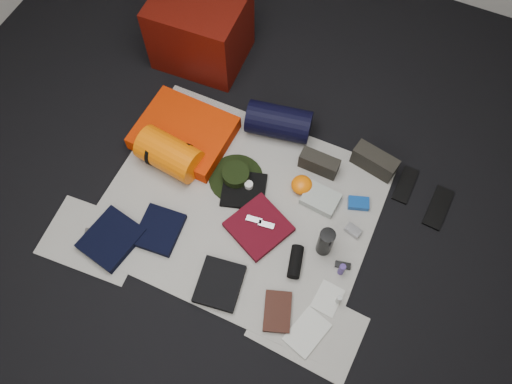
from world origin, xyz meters
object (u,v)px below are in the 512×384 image
at_px(sleeping_pad, 184,133).
at_px(navy_duffel, 279,122).
at_px(red_cabinet, 200,30).
at_px(water_bottle, 325,242).
at_px(compact_camera, 353,231).
at_px(paperback_book, 277,311).
at_px(stuff_sack, 169,154).

height_order(sleeping_pad, navy_duffel, navy_duffel).
distance_m(red_cabinet, water_bottle, 1.66).
bearing_deg(red_cabinet, water_bottle, -40.83).
distance_m(red_cabinet, compact_camera, 1.68).
bearing_deg(red_cabinet, navy_duffel, -29.76).
height_order(red_cabinet, paperback_book, red_cabinet).
bearing_deg(sleeping_pad, navy_duffel, 29.17).
distance_m(water_bottle, paperback_book, 0.47).
relative_size(sleeping_pad, paperback_book, 2.57).
bearing_deg(paperback_book, water_bottle, 58.79).
relative_size(compact_camera, paperback_book, 0.41).
xyz_separation_m(stuff_sack, paperback_book, (0.99, -0.59, -0.10)).
xyz_separation_m(navy_duffel, water_bottle, (0.56, -0.64, 0.01)).
bearing_deg(stuff_sack, paperback_book, -30.92).
xyz_separation_m(compact_camera, paperback_book, (-0.22, -0.62, -0.00)).
xyz_separation_m(sleeping_pad, water_bottle, (1.10, -0.34, 0.06)).
xyz_separation_m(red_cabinet, stuff_sack, (0.22, -0.88, -0.13)).
height_order(navy_duffel, compact_camera, navy_duffel).
distance_m(sleeping_pad, compact_camera, 1.23).
distance_m(stuff_sack, water_bottle, 1.09).
xyz_separation_m(red_cabinet, compact_camera, (1.43, -0.85, -0.22)).
xyz_separation_m(sleeping_pad, paperback_book, (1.00, -0.80, -0.04)).
relative_size(navy_duffel, paperback_book, 1.80).
height_order(sleeping_pad, water_bottle, water_bottle).
bearing_deg(sleeping_pad, stuff_sack, -85.93).
bearing_deg(navy_duffel, red_cabinet, 142.74).
distance_m(red_cabinet, stuff_sack, 0.92).
height_order(red_cabinet, navy_duffel, red_cabinet).
bearing_deg(navy_duffel, compact_camera, -44.85).
bearing_deg(water_bottle, sleeping_pad, 162.62).
bearing_deg(stuff_sack, sleeping_pad, 94.07).
distance_m(stuff_sack, compact_camera, 1.21).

